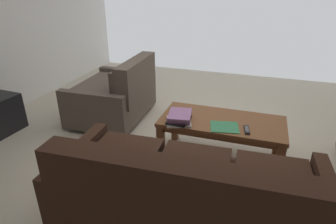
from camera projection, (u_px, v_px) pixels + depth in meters
ground_plane at (196, 147)px, 3.26m from camera, size 5.68×6.00×0.01m
sofa_main at (187, 199)px, 1.95m from camera, size 1.89×0.94×0.85m
loveseat_near at (117, 95)px, 3.80m from camera, size 0.93×1.17×0.84m
coffee_table at (222, 126)px, 2.87m from camera, size 1.23×0.59×0.46m
book_stack at (180, 118)px, 2.78m from camera, size 0.30×0.32×0.10m
tv_remote at (247, 130)px, 2.63m from camera, size 0.07×0.17×0.02m
loose_magazine at (224, 127)px, 2.70m from camera, size 0.30×0.28×0.01m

